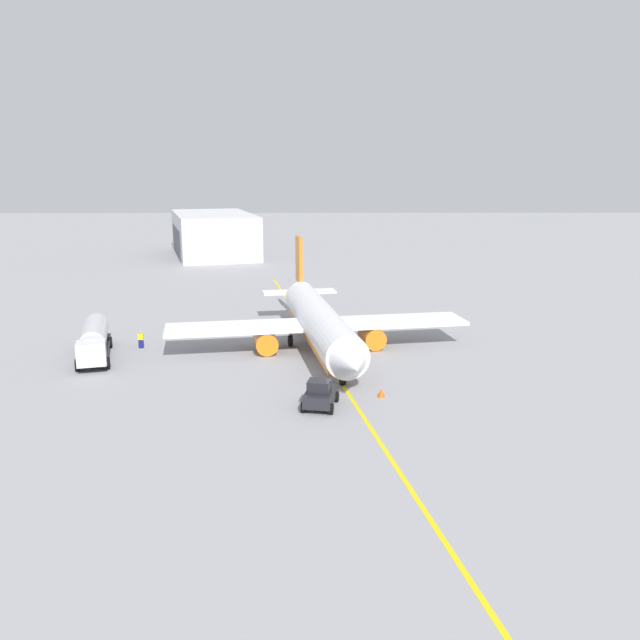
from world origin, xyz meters
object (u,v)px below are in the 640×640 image
Objects in this scene: fuel_tanker at (94,339)px; refueling_worker at (141,340)px; airplane at (319,323)px; pushback_tug at (320,394)px; safety_cone_nose at (381,393)px.

fuel_tanker reaches higher than refueling_worker.
fuel_tanker is 4.78m from refueling_worker.
airplane is 8.27× the size of pushback_tug.
safety_cone_nose is at bearing 18.94° from airplane.
airplane reaches higher than refueling_worker.
pushback_tug reaches higher than refueling_worker.
airplane is 17.45m from refueling_worker.
refueling_worker is at bearing -122.58° from safety_cone_nose.
fuel_tanker reaches higher than safety_cone_nose.
airplane is 20.95m from fuel_tanker.
airplane is 15.84m from pushback_tug.
safety_cone_nose is (13.59, 4.67, -2.26)m from airplane.
fuel_tanker is 24.47m from pushback_tug.
fuel_tanker is at bearing -46.43° from refueling_worker.
airplane is 46.93× the size of safety_cone_nose.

